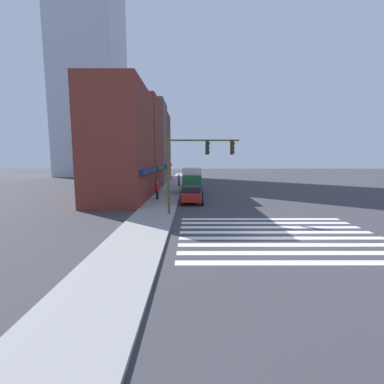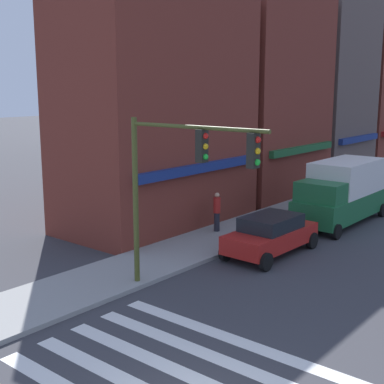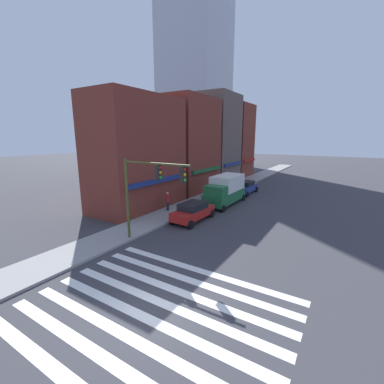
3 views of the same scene
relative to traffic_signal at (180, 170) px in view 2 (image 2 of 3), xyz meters
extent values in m
cube|color=silver|center=(-2.27, -4.46, -4.11)|extent=(0.49, 10.80, 0.01)
cube|color=silver|center=(-1.19, -4.46, -4.11)|extent=(0.49, 10.80, 0.01)
cube|color=maroon|center=(6.51, 7.04, 1.31)|extent=(9.63, 5.00, 10.84)
cube|color=navy|center=(6.51, 4.39, -1.11)|extent=(8.18, 0.30, 0.40)
cube|color=maroon|center=(15.97, 7.04, 1.80)|extent=(8.19, 5.00, 11.82)
cube|color=#1E592D|center=(15.97, 4.39, -1.11)|extent=(6.96, 0.30, 0.40)
cube|color=brown|center=(24.16, 7.04, 2.54)|extent=(7.16, 5.00, 13.30)
cube|color=navy|center=(24.16, 4.39, -1.11)|extent=(6.09, 0.30, 0.40)
cube|color=maroon|center=(31.31, 7.04, 2.13)|extent=(6.16, 5.00, 12.48)
cylinder|color=#474C1E|center=(0.00, 1.94, -1.30)|extent=(0.18, 0.18, 5.62)
cylinder|color=#474C1E|center=(0.00, -0.57, 1.31)|extent=(0.12, 5.03, 0.12)
cube|color=black|center=(0.00, -0.82, 0.79)|extent=(0.32, 0.24, 0.95)
sphere|color=red|center=(0.00, -0.95, 1.08)|extent=(0.18, 0.18, 0.18)
sphere|color=#EAAD14|center=(0.00, -0.95, 0.78)|extent=(0.18, 0.18, 0.18)
sphere|color=green|center=(0.00, -0.95, 0.48)|extent=(0.18, 0.18, 0.18)
cube|color=black|center=(0.00, -2.59, 0.79)|extent=(0.32, 0.24, 0.95)
sphere|color=red|center=(0.00, -2.72, 1.08)|extent=(0.18, 0.18, 0.18)
sphere|color=#EAAD14|center=(0.00, -2.72, 0.78)|extent=(0.18, 0.18, 0.18)
sphere|color=green|center=(0.00, -2.72, 0.48)|extent=(0.18, 0.18, 0.18)
cube|color=#B21E19|center=(5.75, 0.24, -3.42)|extent=(4.44, 1.90, 0.70)
cube|color=black|center=(5.75, 0.24, -2.80)|extent=(2.46, 1.71, 0.55)
cylinder|color=black|center=(3.96, 1.14, -3.77)|extent=(0.68, 0.22, 0.68)
cylinder|color=black|center=(3.96, -0.66, -3.77)|extent=(0.68, 0.22, 0.68)
cylinder|color=black|center=(7.54, 1.14, -3.77)|extent=(0.68, 0.22, 0.68)
cylinder|color=black|center=(7.54, -0.66, -3.77)|extent=(0.68, 0.22, 0.68)
cube|color=#1E6638|center=(12.15, 0.24, -3.22)|extent=(6.20, 2.20, 1.10)
cube|color=silver|center=(12.77, 0.24, -1.87)|extent=(4.34, 2.20, 1.60)
cube|color=#1E6638|center=(10.16, 0.24, -2.22)|extent=(1.74, 2.09, 0.90)
cylinder|color=black|center=(9.46, 1.34, -3.77)|extent=(0.68, 0.22, 0.68)
cylinder|color=black|center=(9.46, -0.86, -3.77)|extent=(0.68, 0.22, 0.68)
cylinder|color=black|center=(14.84, 1.34, -3.77)|extent=(0.68, 0.22, 0.68)
cylinder|color=black|center=(14.84, -0.86, -3.77)|extent=(0.68, 0.22, 0.68)
cylinder|color=black|center=(16.55, 1.14, -3.77)|extent=(0.68, 0.22, 0.68)
cylinder|color=black|center=(20.14, 1.14, -3.77)|extent=(0.68, 0.22, 0.68)
cylinder|color=#23232D|center=(6.76, 3.68, -3.54)|extent=(0.26, 0.26, 0.85)
cylinder|color=red|center=(6.76, 3.68, -2.76)|extent=(0.32, 0.32, 0.70)
sphere|color=tan|center=(6.76, 3.68, -2.30)|extent=(0.22, 0.22, 0.22)
cylinder|color=#23232D|center=(19.49, 2.16, -3.54)|extent=(0.26, 0.26, 0.85)
cylinder|color=slate|center=(19.49, 2.16, -2.76)|extent=(0.32, 0.32, 0.70)
sphere|color=tan|center=(19.49, 2.16, -2.30)|extent=(0.22, 0.22, 0.22)
camera|label=1|loc=(-18.44, 0.28, -0.03)|focal=24.00mm
camera|label=2|loc=(-11.99, -10.39, 2.46)|focal=50.00mm
camera|label=3|loc=(-12.06, -10.63, 2.89)|focal=24.00mm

